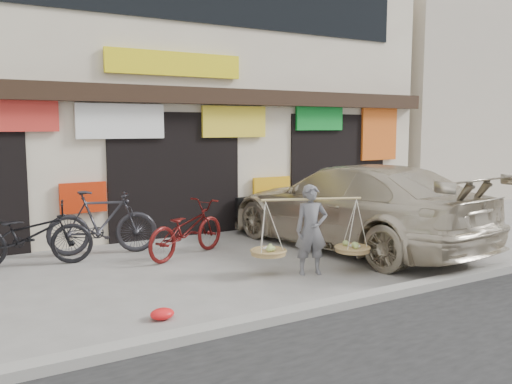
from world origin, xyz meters
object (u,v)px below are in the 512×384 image
bike_2 (186,229)px  bike_0 (29,235)px  suv (352,206)px  street_vendor (311,234)px  bike_1 (103,222)px

bike_2 → bike_0: bearing=50.2°
suv → bike_0: bearing=-23.5°
street_vendor → bike_2: size_ratio=0.96×
bike_1 → suv: bearing=-98.4°
suv → street_vendor: bearing=25.1°
street_vendor → bike_1: bearing=150.7°
bike_0 → bike_1: (1.33, 0.27, 0.05)m
street_vendor → suv: bearing=54.0°
street_vendor → bike_0: street_vendor is taller
street_vendor → suv: suv is taller
bike_2 → bike_1: bearing=28.3°
street_vendor → bike_1: (-2.54, 3.12, -0.06)m
street_vendor → bike_2: bearing=141.7°
street_vendor → bike_1: street_vendor is taller
bike_1 → bike_2: bike_1 is taller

